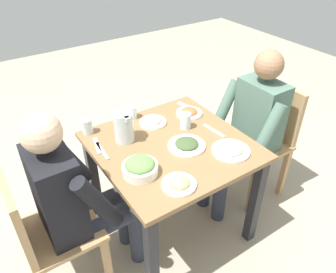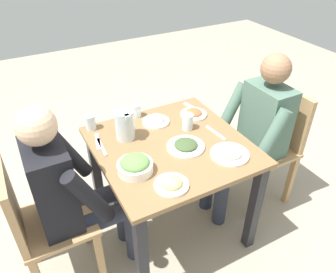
{
  "view_description": "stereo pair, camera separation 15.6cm",
  "coord_description": "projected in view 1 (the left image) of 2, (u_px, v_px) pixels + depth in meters",
  "views": [
    {
      "loc": [
        -1.32,
        0.91,
        1.9
      ],
      "look_at": [
        0.04,
        0.0,
        0.76
      ],
      "focal_mm": 35.08,
      "sensor_mm": 36.0,
      "label": 1
    },
    {
      "loc": [
        -1.4,
        0.77,
        1.9
      ],
      "look_at": [
        0.04,
        0.0,
        0.76
      ],
      "focal_mm": 35.08,
      "sensor_mm": 36.0,
      "label": 2
    }
  ],
  "objects": [
    {
      "name": "ground_plane",
      "position": [
        171.0,
        224.0,
        2.4
      ],
      "size": [
        8.0,
        8.0,
        0.0
      ],
      "primitive_type": "plane",
      "color": "#9E937F"
    },
    {
      "name": "fork_near",
      "position": [
        187.0,
        106.0,
        2.35
      ],
      "size": [
        0.17,
        0.06,
        0.01
      ],
      "primitive_type": "cube",
      "rotation": [
        0.0,
        0.0,
        0.21
      ],
      "color": "silver",
      "rests_on": "dining_table"
    },
    {
      "name": "chair_far",
      "position": [
        44.0,
        231.0,
        1.72
      ],
      "size": [
        0.4,
        0.4,
        0.89
      ],
      "color": "tan",
      "rests_on": "ground_plane"
    },
    {
      "name": "dining_table",
      "position": [
        171.0,
        160.0,
        2.05
      ],
      "size": [
        0.89,
        0.89,
        0.73
      ],
      "color": "olive",
      "rests_on": "ground_plane"
    },
    {
      "name": "knife_near",
      "position": [
        102.0,
        151.0,
        1.92
      ],
      "size": [
        0.19,
        0.03,
        0.01
      ],
      "primitive_type": "cube",
      "rotation": [
        0.0,
        0.0,
        -0.06
      ],
      "color": "silver",
      "rests_on": "dining_table"
    },
    {
      "name": "diner_near",
      "position": [
        249.0,
        127.0,
        2.28
      ],
      "size": [
        0.48,
        0.53,
        1.18
      ],
      "color": "#4C6B5B",
      "rests_on": "ground_plane"
    },
    {
      "name": "knife_far",
      "position": [
        214.0,
        131.0,
        2.1
      ],
      "size": [
        0.19,
        0.03,
        0.01
      ],
      "primitive_type": "cube",
      "rotation": [
        0.0,
        0.0,
        0.09
      ],
      "color": "silver",
      "rests_on": "dining_table"
    },
    {
      "name": "water_pitcher",
      "position": [
        124.0,
        127.0,
        1.96
      ],
      "size": [
        0.16,
        0.12,
        0.19
      ],
      "color": "silver",
      "rests_on": "dining_table"
    },
    {
      "name": "water_glass_far_left",
      "position": [
        132.0,
        112.0,
        2.21
      ],
      "size": [
        0.06,
        0.06,
        0.09
      ],
      "primitive_type": "cylinder",
      "color": "silver",
      "rests_on": "dining_table"
    },
    {
      "name": "water_glass_near_right",
      "position": [
        185.0,
        121.0,
        2.1
      ],
      "size": [
        0.07,
        0.07,
        0.1
      ],
      "primitive_type": "cylinder",
      "color": "silver",
      "rests_on": "dining_table"
    },
    {
      "name": "plate_dolmas",
      "position": [
        187.0,
        144.0,
        1.95
      ],
      "size": [
        0.23,
        0.23,
        0.04
      ],
      "color": "white",
      "rests_on": "dining_table"
    },
    {
      "name": "chair_near",
      "position": [
        266.0,
        135.0,
        2.46
      ],
      "size": [
        0.4,
        0.4,
        0.89
      ],
      "color": "tan",
      "rests_on": "ground_plane"
    },
    {
      "name": "plate_fries",
      "position": [
        179.0,
        183.0,
        1.68
      ],
      "size": [
        0.18,
        0.18,
        0.05
      ],
      "color": "white",
      "rests_on": "dining_table"
    },
    {
      "name": "water_glass_center",
      "position": [
        87.0,
        126.0,
        2.05
      ],
      "size": [
        0.07,
        0.07,
        0.1
      ],
      "primitive_type": "cylinder",
      "color": "silver",
      "rests_on": "dining_table"
    },
    {
      "name": "plate_rice_curry",
      "position": [
        189.0,
        112.0,
        2.26
      ],
      "size": [
        0.18,
        0.18,
        0.04
      ],
      "color": "white",
      "rests_on": "dining_table"
    },
    {
      "name": "plate_beans",
      "position": [
        231.0,
        150.0,
        1.91
      ],
      "size": [
        0.22,
        0.22,
        0.04
      ],
      "color": "white",
      "rests_on": "dining_table"
    },
    {
      "name": "fork_far",
      "position": [
        97.0,
        146.0,
        1.96
      ],
      "size": [
        0.17,
        0.06,
        0.01
      ],
      "primitive_type": "cube",
      "rotation": [
        0.0,
        0.0,
        -0.23
      ],
      "color": "silver",
      "rests_on": "dining_table"
    },
    {
      "name": "salad_bowl",
      "position": [
        140.0,
        167.0,
        1.74
      ],
      "size": [
        0.19,
        0.19,
        0.09
      ],
      "color": "white",
      "rests_on": "dining_table"
    },
    {
      "name": "plate_yoghurt",
      "position": [
        153.0,
        121.0,
        2.16
      ],
      "size": [
        0.18,
        0.18,
        0.06
      ],
      "color": "white",
      "rests_on": "dining_table"
    },
    {
      "name": "diner_far",
      "position": [
        77.0,
        196.0,
        1.73
      ],
      "size": [
        0.48,
        0.53,
        1.18
      ],
      "color": "black",
      "rests_on": "ground_plane"
    }
  ]
}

